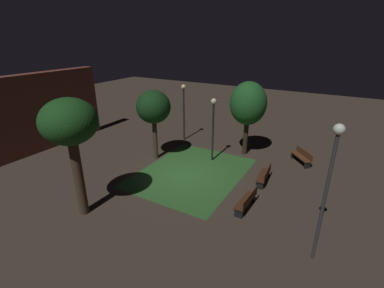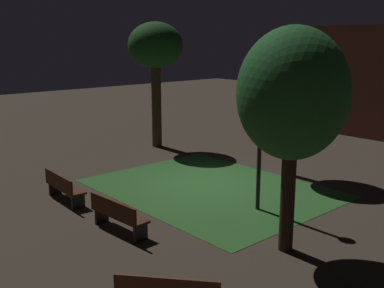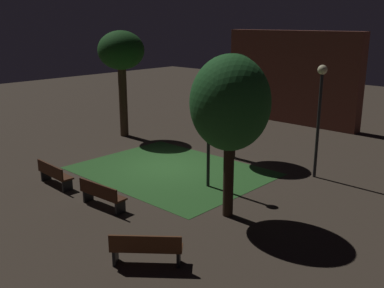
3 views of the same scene
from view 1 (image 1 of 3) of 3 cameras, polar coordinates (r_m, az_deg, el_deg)
name	(u,v)px [view 1 (image 1 of 3)]	position (r m, az deg, el deg)	size (l,w,h in m)	color
ground_plane	(185,175)	(16.45, -1.48, -6.48)	(60.00, 60.00, 0.00)	#3D3328
grass_lawn	(192,173)	(16.73, -0.01, -5.94)	(7.38, 5.72, 0.01)	#2D6028
bench_front_left	(247,201)	(13.51, 11.32, -11.43)	(1.82, 0.55, 0.88)	#422314
bench_path_side	(265,175)	(15.97, 14.80, -6.24)	(1.83, 0.60, 0.88)	#422314
bench_near_trees	(302,156)	(19.12, 21.84, -2.34)	(1.69, 1.53, 0.88)	#512D19
tree_back_left	(70,125)	(12.43, -24.04, 3.60)	(2.36, 2.36, 5.45)	#423021
tree_tall_center	(154,108)	(17.66, -7.98, 7.46)	(2.17, 2.17, 4.59)	#423021
tree_left_canopy	(248,104)	(18.57, 11.56, 8.13)	(2.41, 2.41, 5.02)	#2D2116
lamp_post_path_center	(213,119)	(17.37, 4.42, 5.23)	(0.36, 0.36, 4.15)	black
lamp_post_plaza_east	(184,103)	(21.04, -1.72, 8.55)	(0.36, 0.36, 4.35)	black
lamp_post_plaza_west	(330,175)	(10.12, 26.61, -5.76)	(0.36, 0.36, 5.27)	#333338
building_wall_backdrop	(47,111)	(22.52, -27.89, 6.15)	(8.49, 0.80, 5.37)	brown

